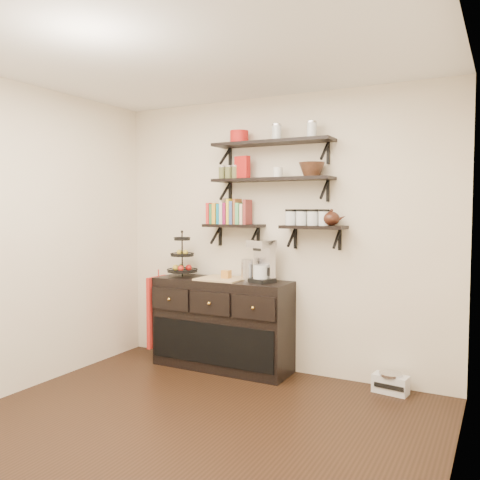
# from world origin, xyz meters

# --- Properties ---
(floor) EXTENTS (3.50, 3.50, 0.00)m
(floor) POSITION_xyz_m (0.00, 0.00, 0.00)
(floor) COLOR black
(floor) RESTS_ON ground
(ceiling) EXTENTS (3.50, 3.50, 0.02)m
(ceiling) POSITION_xyz_m (0.00, 0.00, 2.70)
(ceiling) COLOR white
(ceiling) RESTS_ON back_wall
(back_wall) EXTENTS (3.50, 0.02, 2.70)m
(back_wall) POSITION_xyz_m (0.00, 1.75, 1.35)
(back_wall) COLOR #F1EACC
(back_wall) RESTS_ON ground
(left_wall) EXTENTS (0.02, 3.50, 2.70)m
(left_wall) POSITION_xyz_m (-1.75, 0.00, 1.35)
(left_wall) COLOR #F1EACC
(left_wall) RESTS_ON ground
(right_wall) EXTENTS (0.02, 3.50, 2.70)m
(right_wall) POSITION_xyz_m (1.75, 0.00, 1.35)
(right_wall) COLOR #F1EACC
(right_wall) RESTS_ON ground
(shelf_top) EXTENTS (1.20, 0.27, 0.23)m
(shelf_top) POSITION_xyz_m (0.00, 1.62, 2.23)
(shelf_top) COLOR black
(shelf_top) RESTS_ON back_wall
(shelf_mid) EXTENTS (1.20, 0.27, 0.23)m
(shelf_mid) POSITION_xyz_m (0.00, 1.62, 1.88)
(shelf_mid) COLOR black
(shelf_mid) RESTS_ON back_wall
(shelf_low_left) EXTENTS (0.60, 0.25, 0.23)m
(shelf_low_left) POSITION_xyz_m (-0.42, 1.63, 1.43)
(shelf_low_left) COLOR black
(shelf_low_left) RESTS_ON back_wall
(shelf_low_right) EXTENTS (0.60, 0.25, 0.23)m
(shelf_low_right) POSITION_xyz_m (0.42, 1.63, 1.43)
(shelf_low_right) COLOR black
(shelf_low_right) RESTS_ON back_wall
(cookbooks) EXTENTS (0.43, 0.15, 0.26)m
(cookbooks) POSITION_xyz_m (-0.47, 1.63, 1.57)
(cookbooks) COLOR red
(cookbooks) RESTS_ON shelf_low_left
(glass_canisters) EXTENTS (0.43, 0.10, 0.13)m
(glass_canisters) POSITION_xyz_m (0.36, 1.63, 1.51)
(glass_canisters) COLOR silver
(glass_canisters) RESTS_ON shelf_low_right
(sideboard) EXTENTS (1.40, 0.50, 0.92)m
(sideboard) POSITION_xyz_m (-0.49, 1.51, 0.45)
(sideboard) COLOR black
(sideboard) RESTS_ON floor
(fruit_stand) EXTENTS (0.31, 0.31, 0.46)m
(fruit_stand) POSITION_xyz_m (-0.97, 1.52, 1.06)
(fruit_stand) COLOR black
(fruit_stand) RESTS_ON sideboard
(candle) EXTENTS (0.08, 0.08, 0.08)m
(candle) POSITION_xyz_m (-0.44, 1.51, 0.96)
(candle) COLOR #BA762B
(candle) RESTS_ON sideboard
(coffee_maker) EXTENTS (0.28, 0.28, 0.41)m
(coffee_maker) POSITION_xyz_m (-0.06, 1.54, 1.09)
(coffee_maker) COLOR black
(coffee_maker) RESTS_ON sideboard
(thermal_carafe) EXTENTS (0.11, 0.11, 0.22)m
(thermal_carafe) POSITION_xyz_m (-0.20, 1.49, 1.01)
(thermal_carafe) COLOR silver
(thermal_carafe) RESTS_ON sideboard
(apron) EXTENTS (0.04, 0.32, 0.74)m
(apron) POSITION_xyz_m (-1.22, 1.41, 0.53)
(apron) COLOR #A42711
(apron) RESTS_ON sideboard
(radio) EXTENTS (0.31, 0.22, 0.18)m
(radio) POSITION_xyz_m (1.15, 1.59, 0.09)
(radio) COLOR silver
(radio) RESTS_ON floor
(recipe_box) EXTENTS (0.17, 0.10, 0.22)m
(recipe_box) POSITION_xyz_m (-0.32, 1.61, 2.01)
(recipe_box) COLOR #B21714
(recipe_box) RESTS_ON shelf_mid
(walnut_bowl) EXTENTS (0.24, 0.24, 0.13)m
(walnut_bowl) POSITION_xyz_m (0.40, 1.61, 1.96)
(walnut_bowl) COLOR black
(walnut_bowl) RESTS_ON shelf_mid
(ramekins) EXTENTS (0.09, 0.09, 0.10)m
(ramekins) POSITION_xyz_m (0.06, 1.61, 1.95)
(ramekins) COLOR white
(ramekins) RESTS_ON shelf_mid
(teapot) EXTENTS (0.23, 0.19, 0.15)m
(teapot) POSITION_xyz_m (0.59, 1.63, 1.53)
(teapot) COLOR #371910
(teapot) RESTS_ON shelf_low_right
(red_pot) EXTENTS (0.18, 0.18, 0.12)m
(red_pot) POSITION_xyz_m (-0.35, 1.61, 2.31)
(red_pot) COLOR #B21714
(red_pot) RESTS_ON shelf_top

